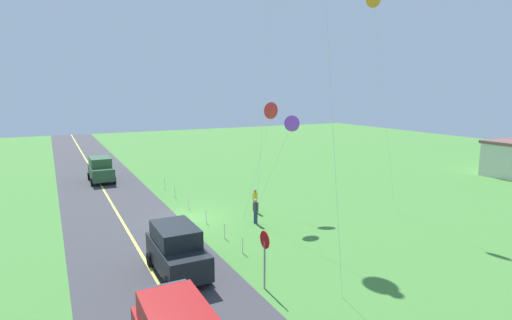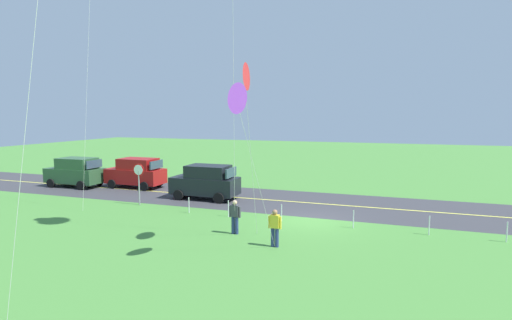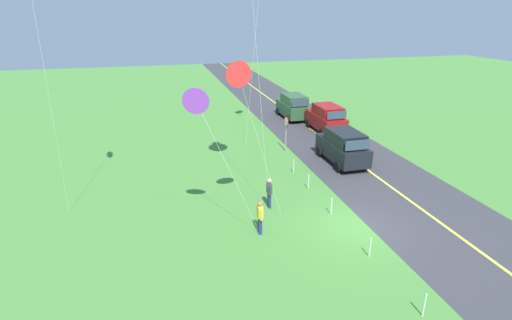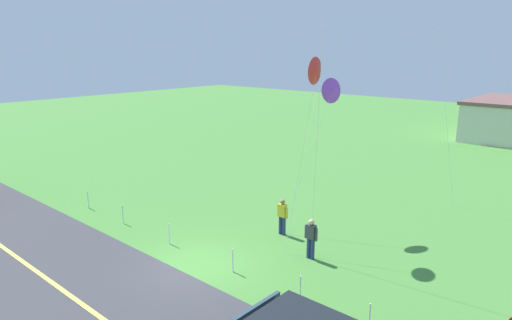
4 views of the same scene
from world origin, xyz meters
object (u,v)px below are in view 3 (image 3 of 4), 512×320
car_parked_east_far (293,106)px  kite_red_low (196,101)px  stop_sign (286,127)px  kite_pink_drift (238,75)px  person_adult_companion (269,192)px  car_parked_east_near (326,118)px  car_suv_foreground (343,146)px  person_adult_near (260,216)px

car_parked_east_far → kite_red_low: bearing=148.8°
stop_sign → kite_pink_drift: (-8.97, 5.32, 5.20)m
person_adult_companion → car_parked_east_near: bearing=134.4°
person_adult_companion → kite_red_low: 6.52m
stop_sign → car_suv_foreground: bearing=-137.5°
car_parked_east_near → kite_red_low: bearing=137.5°
kite_red_low → kite_pink_drift: kite_pink_drift is taller
stop_sign → kite_pink_drift: kite_pink_drift is taller
person_adult_near → kite_pink_drift: size_ratio=0.21×
car_suv_foreground → kite_red_low: bearing=121.8°
car_suv_foreground → kite_pink_drift: (-5.84, 8.19, 5.84)m
car_parked_east_far → person_adult_near: size_ratio=2.75×
kite_red_low → kite_pink_drift: (0.36, -1.82, 0.91)m
car_parked_east_far → stop_sign: 9.08m
person_adult_companion → kite_red_low: size_ratio=0.24×
car_parked_east_near → person_adult_companion: 14.21m
person_adult_near → car_parked_east_near: bearing=120.8°
car_parked_east_far → person_adult_companion: (-16.12, 7.13, -0.29)m
car_parked_east_far → person_adult_companion: car_parked_east_far is taller
person_adult_near → person_adult_companion: (2.26, -1.11, 0.00)m
car_suv_foreground → car_parked_east_far: 11.48m
person_adult_companion → kite_pink_drift: 6.49m
car_parked_east_near → kite_red_low: kite_red_low is taller
kite_pink_drift → car_parked_east_far: bearing=-27.2°
stop_sign → person_adult_companion: bearing=155.5°
car_suv_foreground → person_adult_companion: size_ratio=2.75×
person_adult_near → person_adult_companion: bearing=129.1°
car_parked_east_near → car_parked_east_far: same height
car_suv_foreground → car_parked_east_near: (6.83, -1.93, 0.00)m
person_adult_near → kite_red_low: kite_red_low is taller
car_suv_foreground → person_adult_companion: 7.95m
person_adult_near → stop_sign: bearing=130.5°
car_parked_east_far → kite_pink_drift: size_ratio=0.58×
stop_sign → kite_pink_drift: size_ratio=0.34×
car_parked_east_far → kite_pink_drift: 20.31m
kite_red_low → kite_pink_drift: 2.07m
person_adult_near → person_adult_companion: size_ratio=1.00×
car_suv_foreground → stop_sign: (3.13, 2.87, 0.65)m
car_parked_east_far → stop_sign: (-8.33, 3.57, 0.65)m
kite_pink_drift → car_parked_east_near: bearing=-38.7°
car_parked_east_near → person_adult_near: 16.70m
car_parked_east_far → kite_red_low: 21.24m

